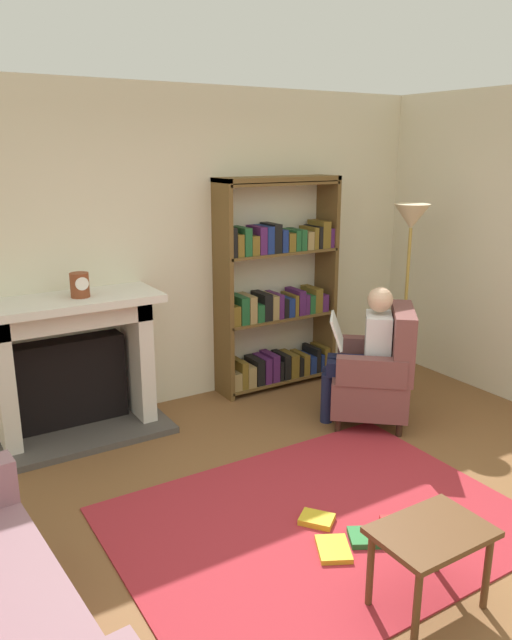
# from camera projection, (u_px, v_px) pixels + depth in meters

# --- Properties ---
(ground) EXTENTS (14.00, 14.00, 0.00)m
(ground) POSITION_uv_depth(u_px,v_px,m) (352.00, 549.00, 3.46)
(ground) COLOR brown
(back_wall) EXTENTS (5.60, 0.10, 2.70)m
(back_wall) POSITION_uv_depth(u_px,v_px,m) (163.00, 251.00, 5.19)
(back_wall) COLOR beige
(back_wall) RESTS_ON ground
(side_wall_right) EXTENTS (0.10, 5.20, 2.70)m
(side_wall_right) POSITION_uv_depth(u_px,v_px,m) (496.00, 246.00, 5.46)
(side_wall_right) COLOR beige
(side_wall_right) RESTS_ON ground
(area_rug) EXTENTS (2.40, 1.80, 0.01)m
(area_rug) POSITION_uv_depth(u_px,v_px,m) (319.00, 522.00, 3.71)
(area_rug) COLOR #A32730
(area_rug) RESTS_ON ground
(fireplace) EXTENTS (1.37, 0.64, 1.12)m
(fireplace) POSITION_uv_depth(u_px,v_px,m) (73.00, 362.00, 4.74)
(fireplace) COLOR #4C4742
(fireplace) RESTS_ON ground
(mantel_clock) EXTENTS (0.14, 0.14, 0.18)m
(mantel_clock) POSITION_uv_depth(u_px,v_px,m) (80.00, 285.00, 4.52)
(mantel_clock) COLOR brown
(mantel_clock) RESTS_ON fireplace
(bookshelf) EXTENTS (1.18, 0.32, 1.95)m
(bookshelf) POSITION_uv_depth(u_px,v_px,m) (277.00, 291.00, 5.65)
(bookshelf) COLOR brown
(bookshelf) RESTS_ON ground
(armchair_reading) EXTENTS (0.89, 0.89, 0.97)m
(armchair_reading) POSITION_uv_depth(u_px,v_px,m) (378.00, 373.00, 4.98)
(armchair_reading) COLOR #331E14
(armchair_reading) RESTS_ON ground
(seated_reader) EXTENTS (0.59, 0.57, 1.14)m
(seated_reader) POSITION_uv_depth(u_px,v_px,m) (365.00, 349.00, 4.95)
(seated_reader) COLOR silver
(seated_reader) RESTS_ON ground
(side_table) EXTENTS (0.56, 0.39, 0.44)m
(side_table) POSITION_uv_depth(u_px,v_px,m) (431.00, 542.00, 2.94)
(side_table) COLOR brown
(side_table) RESTS_ON ground
(scattered_books) EXTENTS (0.72, 0.60, 0.04)m
(scattered_books) POSITION_uv_depth(u_px,v_px,m) (358.00, 534.00, 3.56)
(scattered_books) COLOR gold
(scattered_books) RESTS_ON area_rug
(floor_lamp) EXTENTS (0.32, 0.32, 1.72)m
(floor_lamp) POSITION_uv_depth(u_px,v_px,m) (410.00, 234.00, 5.43)
(floor_lamp) COLOR #B7933F
(floor_lamp) RESTS_ON ground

